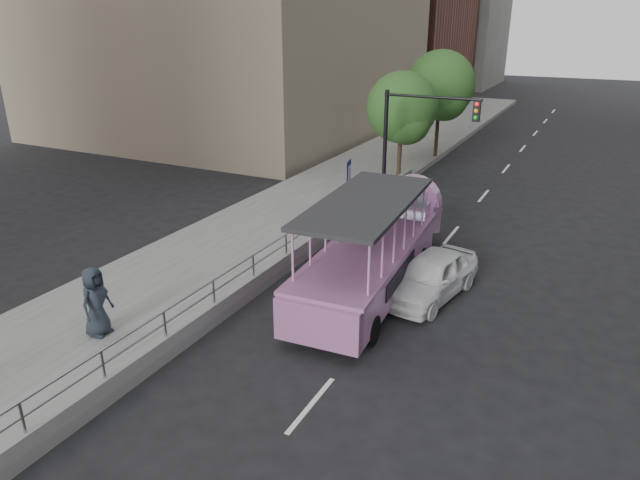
# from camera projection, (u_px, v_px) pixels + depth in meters

# --- Properties ---
(ground) EXTENTS (160.00, 160.00, 0.00)m
(ground) POSITION_uv_depth(u_px,v_px,m) (313.00, 350.00, 14.89)
(ground) COLOR black
(sidewalk) EXTENTS (5.50, 80.00, 0.30)m
(sidewalk) POSITION_uv_depth(u_px,v_px,m) (303.00, 208.00, 25.56)
(sidewalk) COLOR #9F9F99
(sidewalk) RESTS_ON ground
(kerb_wall) EXTENTS (0.24, 30.00, 0.36)m
(kerb_wall) POSITION_uv_depth(u_px,v_px,m) (254.00, 281.00, 17.69)
(kerb_wall) COLOR #A4A49F
(kerb_wall) RESTS_ON sidewalk
(guardrail) EXTENTS (0.07, 22.00, 0.71)m
(guardrail) POSITION_uv_depth(u_px,v_px,m) (253.00, 261.00, 17.45)
(guardrail) COLOR #A5A5A9
(guardrail) RESTS_ON kerb_wall
(duck_boat) EXTENTS (2.93, 9.75, 3.19)m
(duck_boat) POSITION_uv_depth(u_px,v_px,m) (378.00, 249.00, 18.29)
(duck_boat) COLOR black
(duck_boat) RESTS_ON ground
(car) EXTENTS (2.40, 4.38, 1.41)m
(car) POSITION_uv_depth(u_px,v_px,m) (431.00, 276.00, 17.53)
(car) COLOR white
(car) RESTS_ON ground
(pedestrian_far) EXTENTS (0.67, 0.97, 1.90)m
(pedestrian_far) POSITION_uv_depth(u_px,v_px,m) (96.00, 301.00, 14.77)
(pedestrian_far) COLOR #262E39
(pedestrian_far) RESTS_ON sidewalk
(parking_sign) EXTENTS (0.16, 0.67, 3.04)m
(parking_sign) POSITION_uv_depth(u_px,v_px,m) (349.00, 190.00, 22.06)
(parking_sign) COLOR black
(parking_sign) RESTS_ON ground
(traffic_signal) EXTENTS (4.20, 0.32, 5.20)m
(traffic_signal) POSITION_uv_depth(u_px,v_px,m) (411.00, 131.00, 24.70)
(traffic_signal) COLOR black
(traffic_signal) RESTS_ON ground
(street_tree_near) EXTENTS (3.52, 3.52, 5.72)m
(street_tree_near) POSITION_uv_depth(u_px,v_px,m) (403.00, 111.00, 28.10)
(street_tree_near) COLOR #39261A
(street_tree_near) RESTS_ON ground
(street_tree_far) EXTENTS (3.97, 3.97, 6.45)m
(street_tree_far) POSITION_uv_depth(u_px,v_px,m) (441.00, 88.00, 32.81)
(street_tree_far) COLOR #39261A
(street_tree_far) RESTS_ON ground
(midrise_stone_b) EXTENTS (16.00, 14.00, 20.00)m
(midrise_stone_b) POSITION_uv_depth(u_px,v_px,m) (437.00, 1.00, 71.08)
(midrise_stone_b) COLOR slate
(midrise_stone_b) RESTS_ON ground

